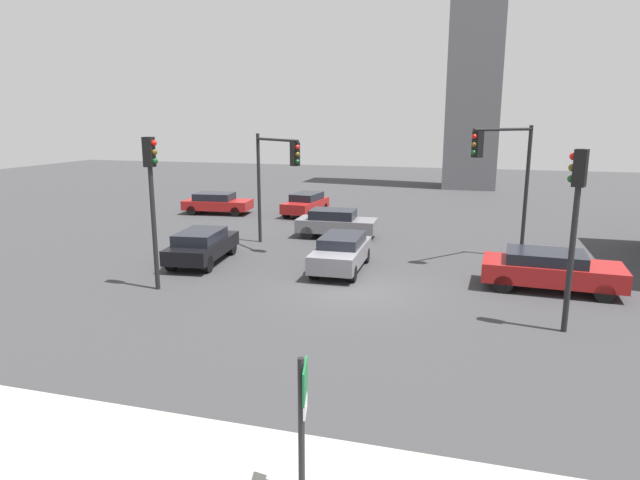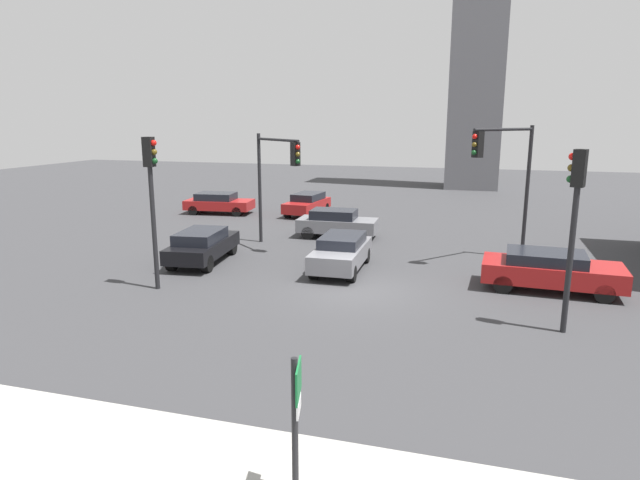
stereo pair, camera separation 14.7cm
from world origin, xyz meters
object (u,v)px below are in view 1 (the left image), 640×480
Objects in this scene: traffic_light_0 at (152,185)px; traffic_light_2 at (504,165)px; traffic_light_1 at (276,168)px; car_1 at (217,203)px; direction_sign at (303,416)px; car_3 at (341,252)px; car_4 at (202,245)px; car_2 at (336,223)px; car_5 at (306,203)px; car_0 at (550,269)px; traffic_light_3 at (576,207)px.

traffic_light_0 is 13.71m from traffic_light_2.
traffic_light_0 is at bearing -65.19° from traffic_light_1.
traffic_light_1 is 0.93× the size of traffic_light_2.
direction_sign is at bearing -67.26° from car_1.
traffic_light_2 is 1.33× the size of car_3.
car_4 is at bearing -72.74° from car_1.
direction_sign is at bearing -79.16° from car_2.
direction_sign is 0.45× the size of traffic_light_0.
car_4 is (-11.92, -3.39, -3.32)m from traffic_light_2.
car_5 is (0.46, 16.12, -2.97)m from traffic_light_0.
traffic_light_1 is 12.29m from car_0.
car_5 is (-5.19, 11.92, -0.03)m from car_3.
traffic_light_3 reaches higher than car_1.
traffic_light_1 is at bearing 166.56° from car_0.
traffic_light_0 is 7.30m from traffic_light_1.
car_2 is (-7.75, 2.91, -3.31)m from traffic_light_2.
traffic_light_3 is 21.05m from car_5.
car_0 is at bearing 56.10° from direction_sign.
direction_sign reaches higher than car_5.
car_1 is 12.27m from car_4.
traffic_light_0 is 4.77m from car_4.
car_3 is (3.78, -2.86, -3.00)m from traffic_light_1.
car_1 is 1.09× the size of car_2.
traffic_light_2 is 18.85m from car_1.
direction_sign is at bearing -28.76° from traffic_light_1.
traffic_light_2 is at bearing 118.05° from car_0.
car_5 is (-1.41, 9.07, -3.03)m from traffic_light_1.
direction_sign is 26.66m from car_5.
car_0 is 1.05× the size of car_4.
car_0 is 1.11× the size of car_3.
traffic_light_3 is (1.55, -7.50, -0.50)m from traffic_light_2.
car_3 is (1.71, -5.85, -0.01)m from car_2.
car_1 is at bearing -18.90° from traffic_light_3.
direction_sign is at bearing -107.89° from car_0.
car_5 is (0.69, 12.38, -0.03)m from car_4.
direction_sign is 0.59× the size of car_2.
traffic_light_0 is at bearing 118.81° from direction_sign.
car_4 is at bearing 4.09° from traffic_light_3.
traffic_light_2 is at bearing -31.27° from car_1.
traffic_light_0 is 13.25m from traffic_light_3.
car_2 is at bearing 95.13° from traffic_light_1.
traffic_light_3 is (13.25, -0.35, -0.12)m from traffic_light_0.
car_5 is (-11.23, 8.98, -3.35)m from traffic_light_2.
car_3 is at bearing 33.45° from traffic_light_0.
car_0 is at bearing 84.87° from car_3.
car_5 is (-7.88, 25.45, -0.88)m from direction_sign.
car_2 reaches higher than car_1.
direction_sign reaches higher than car_4.
car_2 is 7.00m from car_5.
car_3 is (5.65, 4.20, -2.95)m from traffic_light_0.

